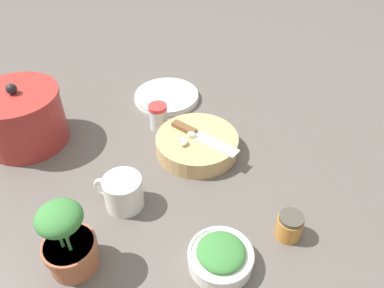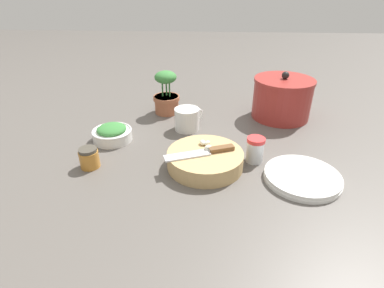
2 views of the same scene
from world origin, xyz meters
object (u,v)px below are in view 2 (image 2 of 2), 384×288
object	(u,v)px
honey_jar	(89,158)
stock_pot	(282,98)
chef_knife	(204,152)
potted_herb	(166,95)
cutting_board	(205,159)
spice_jar	(255,150)
garlic_cloves	(207,145)
herb_bowl	(112,133)
plate_stack	(302,177)
coffee_mug	(187,119)

from	to	relation	value
honey_jar	stock_pot	xyz separation A→B (m)	(0.64, 0.41, 0.05)
chef_knife	honey_jar	distance (m)	0.34
potted_herb	stock_pot	bearing A→B (deg)	-1.94
potted_herb	cutting_board	bearing A→B (deg)	-67.16
chef_knife	spice_jar	world-z (taller)	spice_jar
garlic_cloves	herb_bowl	bearing A→B (deg)	160.15
plate_stack	stock_pot	bearing A→B (deg)	87.28
chef_knife	potted_herb	size ratio (longest dim) A/B	1.17
chef_knife	potted_herb	bearing A→B (deg)	1.43
cutting_board	plate_stack	bearing A→B (deg)	-10.89
coffee_mug	potted_herb	xyz separation A→B (m)	(-0.10, 0.15, 0.03)
cutting_board	honey_jar	world-z (taller)	honey_jar
herb_bowl	stock_pot	size ratio (longest dim) A/B	0.59
plate_stack	potted_herb	size ratio (longest dim) A/B	1.20
spice_jar	garlic_cloves	bearing A→B (deg)	-175.21
chef_knife	spice_jar	xyz separation A→B (m)	(0.15, 0.05, -0.01)
spice_jar	potted_herb	distance (m)	0.49
cutting_board	herb_bowl	size ratio (longest dim) A/B	1.66
coffee_mug	chef_knife	bearing A→B (deg)	-75.09
coffee_mug	honey_jar	size ratio (longest dim) A/B	1.71
cutting_board	chef_knife	xyz separation A→B (m)	(-0.00, -0.01, 0.03)
herb_bowl	garlic_cloves	bearing A→B (deg)	-19.85
herb_bowl	honey_jar	bearing A→B (deg)	-96.03
plate_stack	stock_pot	size ratio (longest dim) A/B	0.92
garlic_cloves	plate_stack	size ratio (longest dim) A/B	0.32
garlic_cloves	stock_pot	xyz separation A→B (m)	(0.29, 0.36, 0.02)
cutting_board	potted_herb	distance (m)	0.44
cutting_board	coffee_mug	world-z (taller)	coffee_mug
cutting_board	coffee_mug	distance (m)	0.26
spice_jar	stock_pot	world-z (taller)	stock_pot
chef_knife	garlic_cloves	world-z (taller)	garlic_cloves
chef_knife	potted_herb	distance (m)	0.44
chef_knife	garlic_cloves	distance (m)	0.04
stock_pot	chef_knife	bearing A→B (deg)	-127.02
chef_knife	stock_pot	bearing A→B (deg)	-57.70
plate_stack	honey_jar	world-z (taller)	honey_jar
potted_herb	chef_knife	bearing A→B (deg)	-67.89
stock_pot	garlic_cloves	bearing A→B (deg)	-129.01
cutting_board	herb_bowl	world-z (taller)	herb_bowl
honey_jar	potted_herb	world-z (taller)	potted_herb
spice_jar	cutting_board	bearing A→B (deg)	-164.91
cutting_board	coffee_mug	bearing A→B (deg)	105.99
garlic_cloves	herb_bowl	size ratio (longest dim) A/B	0.49
honey_jar	potted_herb	bearing A→B (deg)	67.84
herb_bowl	spice_jar	bearing A→B (deg)	-12.57
cutting_board	honey_jar	xyz separation A→B (m)	(-0.34, -0.02, 0.01)
herb_bowl	stock_pot	distance (m)	0.67
cutting_board	chef_knife	size ratio (longest dim) A/B	1.09
herb_bowl	potted_herb	size ratio (longest dim) A/B	0.77
chef_knife	stock_pot	distance (m)	0.49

